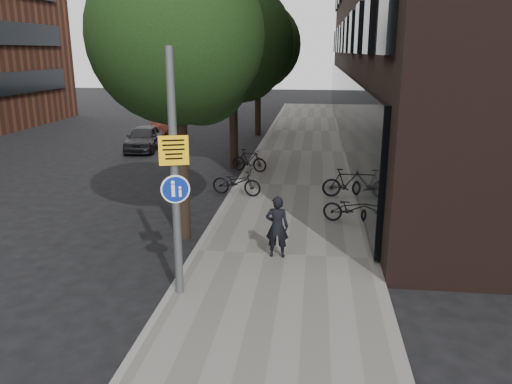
# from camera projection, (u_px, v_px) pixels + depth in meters

# --- Properties ---
(ground) EXTENTS (120.00, 120.00, 0.00)m
(ground) POSITION_uv_depth(u_px,v_px,m) (260.00, 330.00, 9.14)
(ground) COLOR black
(ground) RESTS_ON ground
(sidewalk) EXTENTS (4.50, 60.00, 0.12)m
(sidewalk) POSITION_uv_depth(u_px,v_px,m) (296.00, 186.00, 18.64)
(sidewalk) COLOR slate
(sidewalk) RESTS_ON ground
(curb_edge) EXTENTS (0.15, 60.00, 0.13)m
(curb_edge) POSITION_uv_depth(u_px,v_px,m) (237.00, 184.00, 18.90)
(curb_edge) COLOR slate
(curb_edge) RESTS_ON ground
(street_tree_near) EXTENTS (4.40, 4.40, 7.50)m
(street_tree_near) POSITION_uv_depth(u_px,v_px,m) (181.00, 44.00, 12.47)
(street_tree_near) COLOR black
(street_tree_near) RESTS_ON ground
(street_tree_mid) EXTENTS (5.00, 5.00, 7.80)m
(street_tree_mid) POSITION_uv_depth(u_px,v_px,m) (235.00, 47.00, 20.59)
(street_tree_mid) COLOR black
(street_tree_mid) RESTS_ON ground
(street_tree_far) EXTENTS (5.00, 5.00, 7.80)m
(street_tree_far) POSITION_uv_depth(u_px,v_px,m) (259.00, 48.00, 29.19)
(street_tree_far) COLOR black
(street_tree_far) RESTS_ON ground
(signpost) EXTENTS (0.55, 0.20, 4.91)m
(signpost) POSITION_uv_depth(u_px,v_px,m) (175.00, 176.00, 9.67)
(signpost) COLOR #595B5E
(signpost) RESTS_ON sidewalk
(pedestrian) EXTENTS (0.56, 0.37, 1.52)m
(pedestrian) POSITION_uv_depth(u_px,v_px,m) (277.00, 227.00, 11.94)
(pedestrian) COLOR black
(pedestrian) RESTS_ON sidewalk
(parked_bike_facade_near) EXTENTS (1.78, 1.02, 0.88)m
(parked_bike_facade_near) POSITION_uv_depth(u_px,v_px,m) (352.00, 209.00, 14.37)
(parked_bike_facade_near) COLOR black
(parked_bike_facade_near) RESTS_ON sidewalk
(parked_bike_facade_far) EXTENTS (1.67, 0.54, 0.99)m
(parked_bike_facade_far) POSITION_uv_depth(u_px,v_px,m) (347.00, 183.00, 16.95)
(parked_bike_facade_far) COLOR black
(parked_bike_facade_far) RESTS_ON sidewalk
(parked_bike_curb_near) EXTENTS (1.83, 0.93, 0.92)m
(parked_bike_curb_near) POSITION_uv_depth(u_px,v_px,m) (237.00, 182.00, 17.20)
(parked_bike_curb_near) COLOR black
(parked_bike_curb_near) RESTS_ON sidewalk
(parked_bike_curb_far) EXTENTS (1.61, 0.85, 0.93)m
(parked_bike_curb_far) POSITION_uv_depth(u_px,v_px,m) (249.00, 160.00, 20.61)
(parked_bike_curb_far) COLOR black
(parked_bike_curb_far) RESTS_ON sidewalk
(parked_car_near) EXTENTS (1.91, 3.87, 1.27)m
(parked_car_near) POSITION_uv_depth(u_px,v_px,m) (144.00, 138.00, 25.62)
(parked_car_near) COLOR black
(parked_car_near) RESTS_ON ground
(parked_car_mid) EXTENTS (1.31, 3.58, 1.17)m
(parked_car_mid) POSITION_uv_depth(u_px,v_px,m) (165.00, 127.00, 29.61)
(parked_car_mid) COLOR #501E16
(parked_car_mid) RESTS_ON ground
(parked_car_far) EXTENTS (2.48, 4.79, 1.33)m
(parked_car_far) POSITION_uv_depth(u_px,v_px,m) (197.00, 109.00, 38.36)
(parked_car_far) COLOR #1B2031
(parked_car_far) RESTS_ON ground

